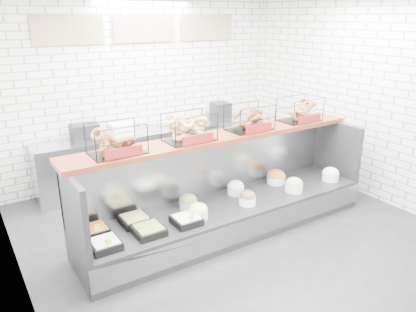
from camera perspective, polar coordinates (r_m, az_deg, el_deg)
ground at (r=5.30m, az=4.90°, el=-11.58°), size 5.50×5.50×0.00m
room_shell at (r=5.08m, az=1.35°, el=11.89°), size 5.02×5.51×3.01m
display_case at (r=5.38m, az=2.69°, el=-7.07°), size 4.00×0.90×1.20m
bagel_shelf at (r=5.15m, az=1.80°, el=4.23°), size 4.10×0.50×0.40m
prep_counter at (r=7.00m, az=-7.19°, el=0.39°), size 4.00×0.60×1.20m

